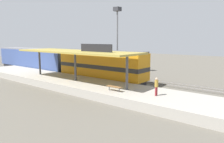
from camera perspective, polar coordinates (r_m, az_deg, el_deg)
ground_plane at (r=32.60m, az=-0.95°, el=-2.22°), size 120.00×120.00×0.00m
track_near at (r=31.11m, az=-3.31°, el=-2.70°), size 3.20×110.00×0.16m
track_far at (r=34.60m, az=1.81°, el=-1.54°), size 3.20×110.00×0.16m
platform at (r=27.86m, az=-9.68°, el=-3.27°), size 6.00×44.00×0.90m
station_canopy at (r=27.25m, az=-9.77°, el=5.14°), size 5.20×18.00×4.70m
platform_bench at (r=21.68m, az=0.56°, el=-4.13°), size 0.44×1.70×0.50m
locomotive at (r=30.59m, az=-3.05°, el=1.62°), size 2.93×14.43×4.44m
passenger_carriage_single at (r=44.62m, az=-20.57°, el=3.16°), size 2.90×20.00×4.24m
freight_car at (r=36.60m, az=-2.74°, el=2.08°), size 2.80×12.00×3.54m
light_mast at (r=38.35m, az=1.42°, el=12.00°), size 1.10×1.10×11.70m
person_waiting at (r=20.25m, az=11.81°, el=-3.74°), size 0.34×0.34×1.71m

